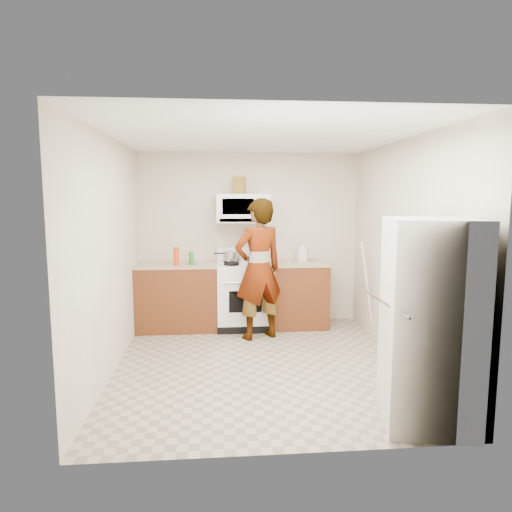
{
  "coord_description": "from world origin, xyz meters",
  "views": [
    {
      "loc": [
        -0.49,
        -4.88,
        1.88
      ],
      "look_at": [
        -0.01,
        0.55,
        1.15
      ],
      "focal_mm": 32.0,
      "sensor_mm": 36.0,
      "label": 1
    }
  ],
  "objects": [
    {
      "name": "right_wall",
      "position": [
        1.59,
        0.0,
        1.25
      ],
      "size": [
        0.02,
        3.6,
        2.5
      ],
      "primitive_type": "cube",
      "color": "beige",
      "rests_on": "floor"
    },
    {
      "name": "cabinet_left",
      "position": [
        -1.04,
        1.49,
        0.45
      ],
      "size": [
        1.12,
        0.62,
        0.9
      ],
      "primitive_type": "cube",
      "color": "#5A2B15",
      "rests_on": "floor"
    },
    {
      "name": "saucepan",
      "position": [
        -0.26,
        1.6,
        1.02
      ],
      "size": [
        0.28,
        0.28,
        0.13
      ],
      "primitive_type": "cylinder",
      "rotation": [
        0.0,
        0.0,
        0.24
      ],
      "color": "#B8B8BD",
      "rests_on": "gas_range"
    },
    {
      "name": "counter_right",
      "position": [
        0.68,
        1.49,
        0.92
      ],
      "size": [
        0.82,
        0.64,
        0.03
      ],
      "primitive_type": "cube",
      "color": "tan",
      "rests_on": "cabinet_right"
    },
    {
      "name": "counter_left",
      "position": [
        -1.04,
        1.49,
        0.92
      ],
      "size": [
        1.14,
        0.64,
        0.03
      ],
      "primitive_type": "cube",
      "color": "tan",
      "rests_on": "cabinet_left"
    },
    {
      "name": "broom",
      "position": [
        1.52,
        0.92,
        0.65
      ],
      "size": [
        0.27,
        0.14,
        1.28
      ],
      "primitive_type": "cylinder",
      "rotation": [
        0.14,
        -0.14,
        -0.39
      ],
      "color": "silver",
      "rests_on": "floor"
    },
    {
      "name": "microwave",
      "position": [
        -0.1,
        1.61,
        1.7
      ],
      "size": [
        0.76,
        0.38,
        0.4
      ],
      "primitive_type": "cube",
      "color": "white",
      "rests_on": "back_wall"
    },
    {
      "name": "fridge",
      "position": [
        1.23,
        -1.43,
        0.85
      ],
      "size": [
        0.83,
        0.83,
        1.7
      ],
      "primitive_type": "cube",
      "rotation": [
        0.0,
        0.0,
        -0.2
      ],
      "color": "white",
      "rests_on": "floor"
    },
    {
      "name": "person",
      "position": [
        0.06,
        0.97,
        0.92
      ],
      "size": [
        0.79,
        0.67,
        1.85
      ],
      "primitive_type": "imported",
      "rotation": [
        0.0,
        0.0,
        3.53
      ],
      "color": "tan",
      "rests_on": "floor"
    },
    {
      "name": "back_wall",
      "position": [
        0.0,
        1.79,
        1.25
      ],
      "size": [
        3.2,
        0.02,
        2.5
      ],
      "primitive_type": "cube",
      "color": "beige",
      "rests_on": "floor"
    },
    {
      "name": "bottle_spray",
      "position": [
        -1.03,
        1.3,
        1.06
      ],
      "size": [
        0.09,
        0.09,
        0.25
      ],
      "primitive_type": "cylinder",
      "rotation": [
        0.0,
        0.0,
        -0.21
      ],
      "color": "red",
      "rests_on": "counter_left"
    },
    {
      "name": "cabinet_right",
      "position": [
        0.68,
        1.49,
        0.45
      ],
      "size": [
        0.8,
        0.62,
        0.9
      ],
      "primitive_type": "cube",
      "color": "#5A2B15",
      "rests_on": "floor"
    },
    {
      "name": "gas_range",
      "position": [
        -0.1,
        1.48,
        0.49
      ],
      "size": [
        0.76,
        0.65,
        1.13
      ],
      "color": "white",
      "rests_on": "floor"
    },
    {
      "name": "bottle_green_cap",
      "position": [
        -0.83,
        1.33,
        1.03
      ],
      "size": [
        0.07,
        0.07,
        0.19
      ],
      "primitive_type": "cylinder",
      "rotation": [
        0.0,
        0.0,
        -0.19
      ],
      "color": "#167D22",
      "rests_on": "counter_left"
    },
    {
      "name": "tray",
      "position": [
        0.07,
        1.41,
        0.96
      ],
      "size": [
        0.27,
        0.19,
        0.05
      ],
      "primitive_type": "cube",
      "rotation": [
        0.0,
        0.0,
        -0.14
      ],
      "color": "silver",
      "rests_on": "gas_range"
    },
    {
      "name": "pot_lid",
      "position": [
        -0.78,
        1.39,
        0.94
      ],
      "size": [
        0.29,
        0.29,
        0.01
      ],
      "primitive_type": "cylinder",
      "rotation": [
        0.0,
        0.0,
        -0.33
      ],
      "color": "white",
      "rests_on": "counter_left"
    },
    {
      "name": "jug",
      "position": [
        -0.15,
        1.62,
        2.02
      ],
      "size": [
        0.18,
        0.18,
        0.24
      ],
      "primitive_type": "cube",
      "rotation": [
        0.0,
        0.0,
        -0.38
      ],
      "color": "brown",
      "rests_on": "microwave"
    },
    {
      "name": "bottle_hot_sauce",
      "position": [
        -0.84,
        1.44,
        1.01
      ],
      "size": [
        0.06,
        0.06,
        0.16
      ],
      "primitive_type": "cylinder",
      "rotation": [
        0.0,
        0.0,
        0.23
      ],
      "color": "orange",
      "rests_on": "counter_left"
    },
    {
      "name": "floor",
      "position": [
        0.0,
        0.0,
        0.0
      ],
      "size": [
        3.6,
        3.6,
        0.0
      ],
      "primitive_type": "plane",
      "color": "gray",
      "rests_on": "ground"
    },
    {
      "name": "kettle",
      "position": [
        0.77,
        1.65,
        1.03
      ],
      "size": [
        0.2,
        0.2,
        0.19
      ],
      "primitive_type": "cylinder",
      "rotation": [
        0.0,
        0.0,
        -0.28
      ],
      "color": "silver",
      "rests_on": "counter_right"
    }
  ]
}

